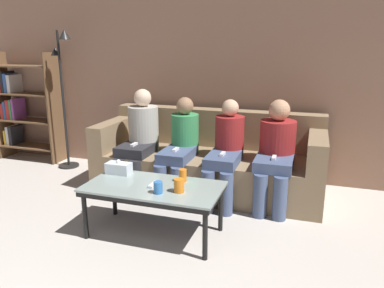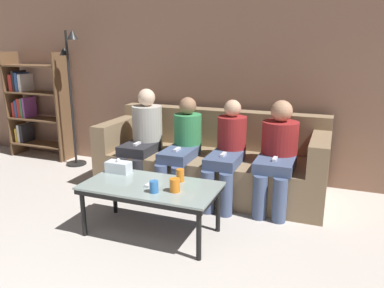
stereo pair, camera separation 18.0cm
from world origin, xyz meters
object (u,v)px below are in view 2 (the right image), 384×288
Objects in this scene: seated_person_mid_right at (228,150)px; standing_lamp at (71,85)px; seated_person_left_end at (143,136)px; couch at (212,162)px; seated_person_right_end at (278,151)px; cup_near_left at (154,187)px; seated_person_mid_left at (183,145)px; coffee_table at (151,189)px; bookshelf at (32,105)px; tissue_box at (118,167)px; cup_far_center at (180,175)px; game_remote at (151,184)px; cup_near_right at (175,185)px.

standing_lamp is at bearing 169.20° from seated_person_mid_right.
seated_person_mid_right is (0.98, -0.05, -0.05)m from seated_person_left_end.
couch is 2.31× the size of seated_person_right_end.
cup_near_left is 0.09× the size of seated_person_mid_right.
seated_person_mid_left reaches higher than couch.
coffee_table is at bearing -97.41° from couch.
bookshelf is at bearing 171.55° from seated_person_right_end.
tissue_box is at bearing -149.11° from seated_person_right_end.
tissue_box is at bearing -30.53° from bookshelf.
couch is 2.21× the size of seated_person_left_end.
cup_far_center is 0.49× the size of tissue_box.
game_remote is (-0.15, -1.17, 0.14)m from couch.
seated_person_mid_left is (-0.29, 0.75, 0.04)m from cup_far_center.
couch is at bearing 87.79° from cup_near_left.
seated_person_right_end is (0.98, 0.04, 0.03)m from seated_person_mid_left.
coffee_table is at bearing -84.22° from seated_person_mid_left.
seated_person_mid_right is at bearing 42.32° from tissue_box.
bookshelf is at bearing 167.51° from seated_person_mid_left.
tissue_box reaches higher than cup_near_left.
bookshelf reaches higher than cup_near_right.
cup_near_right is 0.70m from tissue_box.
seated_person_mid_left is at bearing 179.86° from seated_person_mid_right.
couch is 0.42m from seated_person_mid_right.
seated_person_mid_left is 0.98m from seated_person_right_end.
seated_person_left_end is 1.07× the size of seated_person_mid_left.
cup_far_center is 1.05m from seated_person_right_end.
seated_person_mid_right is 0.49m from seated_person_right_end.
seated_person_mid_right reaches higher than cup_near_right.
cup_near_left is at bearing -58.14° from seated_person_left_end.
standing_lamp reaches higher than couch.
seated_person_mid_left is at bearing 95.78° from coffee_table.
cup_far_center is at bearing -1.19° from tissue_box.
seated_person_left_end is at bearing -164.15° from couch.
seated_person_left_end reaches higher than tissue_box.
seated_person_mid_right is at bearing 81.31° from cup_near_right.
standing_lamp is at bearing 171.96° from seated_person_right_end.
couch is at bearing -4.72° from standing_lamp.
standing_lamp reaches higher than game_remote.
seated_person_left_end is at bearing -14.10° from bookshelf.
cup_near_right is (0.15, 0.07, 0.01)m from cup_near_left.
tissue_box reaches higher than cup_far_center.
seated_person_mid_right is at bearing 66.48° from game_remote.
standing_lamp is 1.59× the size of seated_person_left_end.
couch is 22.26× the size of cup_far_center.
standing_lamp is (-1.90, 1.47, 0.58)m from cup_near_left.
bookshelf is (-2.72, 1.61, 0.25)m from cup_near_left.
cup_near_left is at bearing -153.30° from cup_near_right.
couch is at bearing 92.62° from cup_far_center.
cup_near_left is at bearing -53.80° from game_remote.
bookshelf is (-2.62, 1.47, 0.28)m from game_remote.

